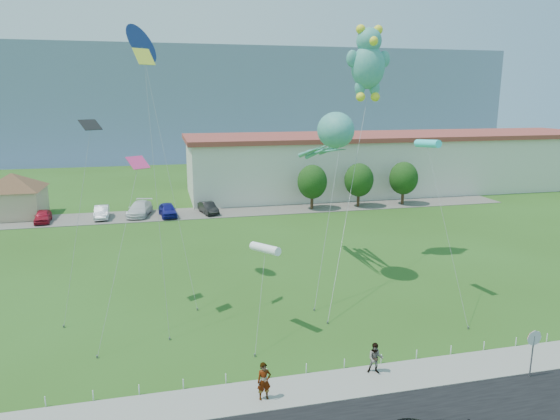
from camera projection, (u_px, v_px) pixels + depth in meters
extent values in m
plane|color=#284E15|center=(318.00, 357.00, 26.20)|extent=(160.00, 160.00, 0.00)
cube|color=gray|center=(335.00, 385.00, 23.58)|extent=(80.00, 2.50, 0.10)
cube|color=#59544C|center=(229.00, 212.00, 59.41)|extent=(70.00, 6.00, 0.06)
cube|color=gray|center=(187.00, 100.00, 137.30)|extent=(160.00, 50.00, 25.00)
cube|color=tan|center=(15.00, 203.00, 56.52)|extent=(6.00, 6.00, 3.20)
pyramid|color=brown|center=(12.00, 181.00, 55.96)|extent=(9.20, 9.20, 1.80)
cube|color=beige|center=(397.00, 164.00, 72.95)|extent=(60.00, 14.00, 7.60)
cube|color=brown|center=(398.00, 136.00, 72.04)|extent=(61.00, 15.00, 0.60)
cylinder|color=slate|center=(532.00, 357.00, 24.11)|extent=(0.07, 0.07, 2.20)
cylinder|color=red|center=(534.00, 338.00, 23.89)|extent=(0.76, 0.04, 0.76)
cylinder|color=white|center=(534.00, 338.00, 23.87)|extent=(0.80, 0.02, 0.80)
cylinder|color=white|center=(45.00, 402.00, 21.99)|extent=(0.05, 0.05, 0.50)
cylinder|color=white|center=(93.00, 395.00, 22.44)|extent=(0.05, 0.05, 0.50)
cylinder|color=white|center=(139.00, 390.00, 22.89)|extent=(0.05, 0.05, 0.50)
cylinder|color=white|center=(183.00, 384.00, 23.34)|extent=(0.05, 0.05, 0.50)
cylinder|color=white|center=(226.00, 379.00, 23.79)|extent=(0.05, 0.05, 0.50)
cylinder|color=white|center=(267.00, 373.00, 24.24)|extent=(0.05, 0.05, 0.50)
cylinder|color=white|center=(306.00, 368.00, 24.69)|extent=(0.05, 0.05, 0.50)
cylinder|color=white|center=(344.00, 363.00, 25.14)|extent=(0.05, 0.05, 0.50)
cylinder|color=white|center=(381.00, 359.00, 25.59)|extent=(0.05, 0.05, 0.50)
cylinder|color=white|center=(417.00, 354.00, 26.04)|extent=(0.05, 0.05, 0.50)
cylinder|color=white|center=(451.00, 350.00, 26.49)|extent=(0.05, 0.05, 0.50)
cylinder|color=white|center=(484.00, 346.00, 26.94)|extent=(0.05, 0.05, 0.50)
cylinder|color=white|center=(516.00, 342.00, 27.38)|extent=(0.05, 0.05, 0.50)
cylinder|color=white|center=(547.00, 338.00, 27.83)|extent=(0.05, 0.05, 0.50)
cylinder|color=#3F2B19|center=(312.00, 200.00, 60.47)|extent=(0.36, 0.36, 2.20)
ellipsoid|color=#14380F|center=(312.00, 182.00, 59.96)|extent=(3.60, 3.60, 4.14)
cylinder|color=#3F2B19|center=(358.00, 198.00, 61.81)|extent=(0.36, 0.36, 2.20)
ellipsoid|color=#14380F|center=(359.00, 180.00, 61.30)|extent=(3.60, 3.60, 4.14)
cylinder|color=#3F2B19|center=(403.00, 196.00, 63.16)|extent=(0.36, 0.36, 2.20)
ellipsoid|color=#14380F|center=(404.00, 178.00, 62.65)|extent=(3.60, 3.60, 4.14)
imported|color=gray|center=(264.00, 381.00, 22.26)|extent=(0.66, 0.45, 1.76)
imported|color=gray|center=(375.00, 358.00, 24.40)|extent=(0.92, 0.82, 1.56)
imported|color=#A91429|center=(43.00, 216.00, 54.12)|extent=(1.88, 4.02, 1.33)
imported|color=silver|center=(102.00, 212.00, 55.88)|extent=(1.65, 4.28, 1.39)
imported|color=silver|center=(140.00, 209.00, 57.21)|extent=(3.19, 5.70, 1.56)
imported|color=navy|center=(168.00, 210.00, 56.78)|extent=(2.32, 4.58, 1.49)
imported|color=black|center=(208.00, 208.00, 58.23)|extent=(2.29, 4.24, 1.33)
ellipsoid|color=teal|center=(336.00, 130.00, 34.88)|extent=(2.53, 3.29, 2.53)
sphere|color=white|center=(334.00, 127.00, 33.78)|extent=(0.40, 0.40, 0.40)
sphere|color=white|center=(347.00, 127.00, 33.98)|extent=(0.40, 0.40, 0.40)
cylinder|color=slate|center=(314.00, 310.00, 31.90)|extent=(0.10, 0.10, 0.16)
cylinder|color=gray|center=(328.00, 223.00, 33.00)|extent=(2.98, 4.05, 10.16)
ellipsoid|color=teal|center=(368.00, 67.00, 38.89)|extent=(2.68, 2.28, 3.35)
sphere|color=teal|center=(369.00, 41.00, 38.46)|extent=(1.96, 1.96, 1.96)
sphere|color=yellow|center=(361.00, 29.00, 38.11)|extent=(0.72, 0.72, 0.72)
sphere|color=yellow|center=(378.00, 30.00, 38.44)|extent=(0.72, 0.72, 0.72)
sphere|color=yellow|center=(373.00, 41.00, 37.70)|extent=(0.72, 0.72, 0.72)
ellipsoid|color=teal|center=(352.00, 59.00, 38.46)|extent=(0.93, 0.66, 1.30)
ellipsoid|color=teal|center=(384.00, 59.00, 39.06)|extent=(0.93, 0.66, 1.30)
ellipsoid|color=teal|center=(360.00, 87.00, 39.10)|extent=(0.82, 0.72, 1.34)
ellipsoid|color=teal|center=(375.00, 88.00, 39.37)|extent=(0.82, 0.72, 1.34)
sphere|color=yellow|center=(361.00, 97.00, 39.06)|extent=(0.72, 0.72, 0.72)
sphere|color=yellow|center=(375.00, 97.00, 39.34)|extent=(0.72, 0.72, 0.72)
cylinder|color=slate|center=(328.00, 323.00, 30.08)|extent=(0.10, 0.10, 0.16)
cylinder|color=gray|center=(350.00, 195.00, 34.75)|extent=(6.83, 11.34, 13.03)
cube|color=black|center=(90.00, 125.00, 30.09)|extent=(1.29, 1.29, 0.86)
cylinder|color=slate|center=(64.00, 326.00, 29.59)|extent=(0.10, 0.10, 0.16)
cylinder|color=gray|center=(77.00, 226.00, 29.85)|extent=(2.11, 2.79, 11.38)
cube|color=#CC2D6B|center=(138.00, 163.00, 29.07)|extent=(1.29, 1.29, 0.86)
cylinder|color=slate|center=(97.00, 357.00, 26.13)|extent=(0.10, 0.10, 0.16)
cylinder|color=gray|center=(119.00, 255.00, 27.61)|extent=(2.49, 4.78, 9.29)
cone|color=#2231C0|center=(142.00, 44.00, 33.26)|extent=(1.80, 1.33, 1.33)
cylinder|color=slate|center=(197.00, 309.00, 31.96)|extent=(0.10, 0.10, 0.16)
cylinder|color=gray|center=(169.00, 175.00, 32.63)|extent=(2.68, 5.94, 16.47)
cylinder|color=white|center=(265.00, 249.00, 28.18)|extent=(0.50, 2.25, 0.87)
cylinder|color=slate|center=(255.00, 355.00, 26.27)|extent=(0.10, 0.10, 0.16)
cylinder|color=gray|center=(260.00, 301.00, 27.24)|extent=(1.21, 2.92, 4.65)
cylinder|color=#36EBF7|center=(428.00, 144.00, 31.87)|extent=(0.50, 2.25, 0.87)
cylinder|color=slate|center=(468.00, 328.00, 29.39)|extent=(0.10, 0.10, 0.16)
cylinder|color=gray|center=(447.00, 233.00, 30.64)|extent=(0.52, 5.18, 10.11)
cube|color=yellow|center=(144.00, 57.00, 28.25)|extent=(1.29, 1.29, 0.86)
cylinder|color=slate|center=(170.00, 339.00, 28.08)|extent=(0.10, 0.10, 0.16)
cylinder|color=gray|center=(157.00, 198.00, 28.17)|extent=(0.63, 3.98, 15.25)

